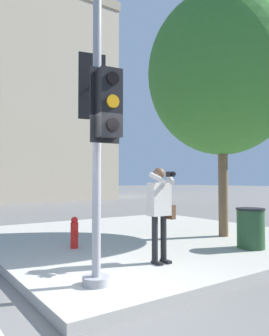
{
  "coord_description": "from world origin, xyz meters",
  "views": [
    {
      "loc": [
        -1.89,
        -3.7,
        1.63
      ],
      "look_at": [
        1.26,
        0.8,
        1.84
      ],
      "focal_mm": 35.0,
      "sensor_mm": 36.0,
      "label": 1
    }
  ],
  "objects": [
    {
      "name": "trash_bin",
      "position": [
        4.28,
        0.71,
        0.59
      ],
      "size": [
        0.61,
        0.61,
        0.87
      ],
      "color": "#234728",
      "rests_on": "sidewalk_corner"
    },
    {
      "name": "building_right",
      "position": [
        7.02,
        25.26,
        8.61
      ],
      "size": [
        12.31,
        10.58,
        17.2
      ],
      "color": "tan",
      "rests_on": "ground_plane"
    },
    {
      "name": "street_tree",
      "position": [
        5.03,
        2.08,
        4.5
      ],
      "size": [
        3.98,
        3.98,
        6.53
      ],
      "color": "brown",
      "rests_on": "sidewalk_corner"
    },
    {
      "name": "sidewalk_corner",
      "position": [
        3.5,
        3.5,
        0.08
      ],
      "size": [
        8.0,
        8.0,
        0.16
      ],
      "color": "#ADA89E",
      "rests_on": "ground_plane"
    },
    {
      "name": "ground_plane",
      "position": [
        0.0,
        0.0,
        0.0
      ],
      "size": [
        160.0,
        160.0,
        0.0
      ],
      "primitive_type": "plane",
      "color": "slate"
    },
    {
      "name": "traffic_signal_pole",
      "position": [
        0.36,
        0.43,
        2.54
      ],
      "size": [
        0.53,
        1.18,
        4.37
      ],
      "color": "#939399",
      "rests_on": "sidewalk_corner"
    },
    {
      "name": "fire_hydrant",
      "position": [
        1.14,
        2.92,
        0.49
      ],
      "size": [
        0.17,
        0.23,
        0.68
      ],
      "color": "red",
      "rests_on": "sidewalk_corner"
    },
    {
      "name": "person_photographer",
      "position": [
        1.87,
        0.86,
        1.17
      ],
      "size": [
        0.58,
        0.54,
        1.7
      ],
      "color": "black",
      "rests_on": "sidewalk_corner"
    }
  ]
}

